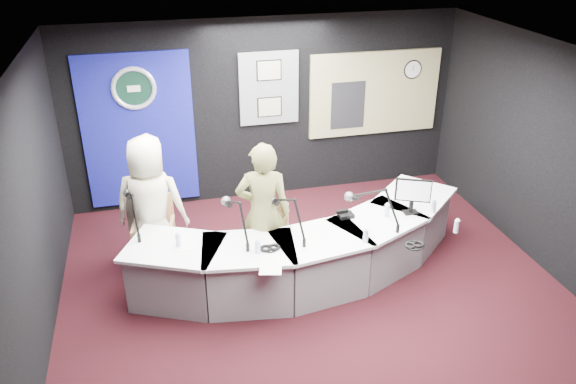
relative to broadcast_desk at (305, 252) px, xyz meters
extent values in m
plane|color=black|center=(0.05, -0.55, -0.38)|extent=(6.00, 6.00, 0.00)
cube|color=silver|center=(0.05, -0.55, 2.42)|extent=(6.00, 6.00, 0.02)
cube|color=black|center=(0.05, 2.45, 1.02)|extent=(6.00, 0.02, 2.80)
cube|color=black|center=(-2.95, -0.55, 1.02)|extent=(0.02, 6.00, 2.80)
cube|color=black|center=(3.05, -0.55, 1.02)|extent=(0.02, 6.00, 2.80)
cube|color=navy|center=(-1.85, 2.42, 0.88)|extent=(1.60, 0.05, 2.30)
torus|color=silver|center=(-1.85, 2.38, 1.52)|extent=(0.63, 0.07, 0.63)
cylinder|color=black|center=(-1.85, 2.38, 1.52)|extent=(0.48, 0.01, 0.48)
cube|color=slate|center=(0.10, 2.42, 1.38)|extent=(0.90, 0.04, 1.10)
cube|color=#9B9171|center=(0.10, 2.39, 1.65)|extent=(0.34, 0.02, 0.27)
cube|color=#9B9171|center=(0.10, 2.39, 1.09)|extent=(0.34, 0.02, 0.27)
cube|color=tan|center=(1.80, 2.42, 1.18)|extent=(2.12, 0.06, 1.32)
cube|color=#FFC6A1|center=(1.80, 2.41, 1.18)|extent=(2.00, 0.02, 1.20)
cube|color=black|center=(1.35, 2.39, 1.03)|extent=(0.55, 0.02, 0.75)
cylinder|color=white|center=(2.40, 2.39, 1.52)|extent=(0.28, 0.01, 0.28)
cube|color=#6D665C|center=(-1.84, 0.93, 0.24)|extent=(0.51, 0.18, 0.70)
imported|color=beige|center=(-1.78, 0.68, 0.53)|extent=(1.00, 0.77, 1.80)
imported|color=brown|center=(-0.48, 0.16, 0.53)|extent=(0.74, 0.57, 1.80)
cube|color=black|center=(1.37, -0.01, 0.70)|extent=(0.37, 0.19, 0.27)
cube|color=black|center=(0.55, 0.09, 0.40)|extent=(0.19, 0.16, 0.05)
torus|color=black|center=(1.07, -0.75, 0.39)|extent=(0.24, 0.24, 0.04)
torus|color=black|center=(-0.52, -0.41, 0.39)|extent=(0.19, 0.19, 0.03)
cube|color=white|center=(-1.46, -0.08, 0.38)|extent=(0.24, 0.32, 0.00)
cube|color=white|center=(-0.59, -0.75, 0.38)|extent=(0.31, 0.38, 0.00)
camera|label=1|loc=(-1.66, -5.80, 3.83)|focal=36.00mm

